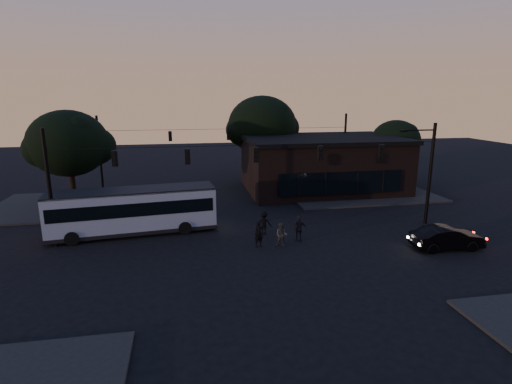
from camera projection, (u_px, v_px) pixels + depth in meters
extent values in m
plane|color=black|center=(268.00, 256.00, 24.01)|extent=(120.00, 120.00, 0.00)
cube|color=black|center=(357.00, 192.00, 39.49)|extent=(14.00, 10.00, 0.15)
cube|color=black|center=(78.00, 205.00, 34.92)|extent=(14.00, 10.00, 0.15)
cube|color=black|center=(322.00, 166.00, 40.30)|extent=(15.00, 10.00, 5.00)
cube|color=black|center=(323.00, 139.00, 39.67)|extent=(15.40, 10.40, 0.40)
cube|color=black|center=(341.00, 183.00, 35.57)|extent=(11.50, 0.18, 2.00)
cylinder|color=black|center=(262.00, 163.00, 45.28)|extent=(0.44, 0.44, 4.00)
ellipsoid|color=black|center=(262.00, 125.00, 44.29)|extent=(7.60, 7.60, 6.46)
cylinder|color=black|center=(393.00, 169.00, 44.03)|extent=(0.44, 0.44, 3.00)
ellipsoid|color=black|center=(396.00, 141.00, 43.29)|extent=(5.20, 5.20, 4.42)
cylinder|color=black|center=(73.00, 188.00, 33.56)|extent=(0.44, 0.44, 3.60)
ellipsoid|color=black|center=(68.00, 143.00, 32.67)|extent=(6.40, 6.40, 5.44)
cylinder|color=black|center=(50.00, 189.00, 24.67)|extent=(0.24, 0.24, 7.50)
cylinder|color=black|center=(430.00, 175.00, 29.24)|extent=(0.24, 0.24, 7.50)
cylinder|color=black|center=(256.00, 145.00, 26.38)|extent=(26.00, 0.03, 0.03)
cube|color=black|center=(115.00, 159.00, 24.95)|extent=(0.34, 0.30, 1.00)
cube|color=black|center=(188.00, 157.00, 25.74)|extent=(0.34, 0.30, 1.00)
cube|color=black|center=(256.00, 155.00, 26.53)|extent=(0.34, 0.30, 1.00)
cube|color=black|center=(321.00, 153.00, 27.32)|extent=(0.34, 0.30, 1.00)
cube|color=black|center=(381.00, 151.00, 28.12)|extent=(0.34, 0.30, 1.00)
cylinder|color=black|center=(100.00, 153.00, 39.97)|extent=(0.24, 0.24, 7.50)
cylinder|color=black|center=(344.00, 148.00, 44.54)|extent=(0.24, 0.24, 7.50)
cylinder|color=black|center=(228.00, 129.00, 41.72)|extent=(26.00, 0.03, 0.03)
cube|color=black|center=(170.00, 136.00, 40.82)|extent=(0.34, 0.30, 1.00)
cube|color=black|center=(228.00, 135.00, 41.88)|extent=(0.34, 0.30, 1.00)
cube|color=black|center=(284.00, 134.00, 42.93)|extent=(0.34, 0.30, 1.00)
cube|color=gray|center=(133.00, 209.00, 27.53)|extent=(11.32, 3.77, 2.63)
cube|color=black|center=(133.00, 205.00, 27.47)|extent=(10.89, 3.76, 0.91)
cube|color=black|center=(132.00, 190.00, 27.22)|extent=(11.32, 3.77, 0.15)
cube|color=black|center=(135.00, 228.00, 27.86)|extent=(11.43, 3.84, 0.25)
cylinder|color=black|center=(72.00, 239.00, 25.56)|extent=(0.93, 0.35, 0.91)
cylinder|color=black|center=(77.00, 227.00, 27.91)|extent=(0.93, 0.35, 0.91)
cylinder|color=black|center=(185.00, 228.00, 27.61)|extent=(0.93, 0.35, 0.91)
cylinder|color=black|center=(181.00, 218.00, 29.95)|extent=(0.93, 0.35, 0.91)
imported|color=black|center=(447.00, 238.00, 24.93)|extent=(4.47, 1.68, 1.46)
imported|color=black|center=(259.00, 234.00, 25.24)|extent=(0.68, 0.52, 1.68)
imported|color=#2F2E2B|center=(281.00, 235.00, 25.32)|extent=(0.94, 0.87, 1.56)
imported|color=black|center=(299.00, 229.00, 26.19)|extent=(1.10, 0.64, 1.76)
imported|color=black|center=(264.00, 223.00, 27.56)|extent=(1.15, 0.77, 1.65)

